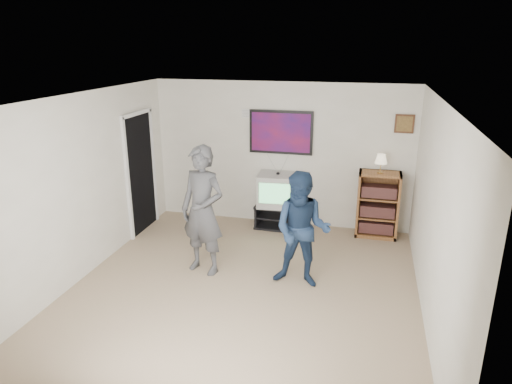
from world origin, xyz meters
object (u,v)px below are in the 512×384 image
at_px(media_stand, 280,216).
at_px(bookshelf, 378,205).
at_px(person_tall, 203,211).
at_px(person_short, 302,230).
at_px(crt_television, 278,190).

height_order(media_stand, bookshelf, bookshelf).
relative_size(person_tall, person_short, 1.16).
xyz_separation_m(crt_television, person_tall, (-0.69, -1.82, 0.22)).
height_order(media_stand, person_short, person_short).
height_order(crt_television, person_tall, person_tall).
xyz_separation_m(media_stand, person_tall, (-0.73, -1.82, 0.70)).
xyz_separation_m(media_stand, crt_television, (-0.04, 0.00, 0.49)).
bearing_deg(person_short, bookshelf, 65.63).
bearing_deg(person_short, media_stand, 112.18).
relative_size(media_stand, person_short, 0.54).
distance_m(crt_television, person_short, 2.00).
bearing_deg(crt_television, media_stand, -4.40).
height_order(person_tall, person_short, person_tall).
distance_m(media_stand, crt_television, 0.49).
distance_m(bookshelf, person_short, 2.17).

